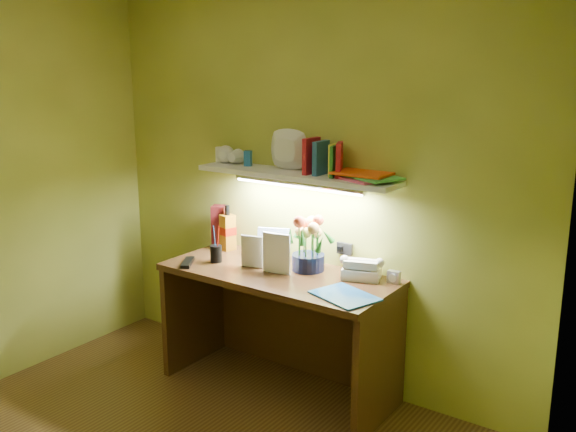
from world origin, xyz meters
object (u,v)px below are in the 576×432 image
object	(u,v)px
flower_bouquet	(308,242)
desk_clock	(394,277)
desk	(278,331)
telephone	(362,267)
whisky_bottle	(228,228)

from	to	relation	value
flower_bouquet	desk_clock	size ratio (longest dim) A/B	4.77
desk	flower_bouquet	distance (m)	0.57
desk	telephone	distance (m)	0.66
desk	whisky_bottle	size ratio (longest dim) A/B	4.72
flower_bouquet	desk_clock	distance (m)	0.54
flower_bouquet	desk	bearing A→B (deg)	-132.76
flower_bouquet	whisky_bottle	size ratio (longest dim) A/B	1.14
telephone	whisky_bottle	bearing A→B (deg)	161.24
whisky_bottle	desk	bearing A→B (deg)	-18.91
flower_bouquet	whisky_bottle	distance (m)	0.66
desk	flower_bouquet	bearing A→B (deg)	47.24
desk_clock	whisky_bottle	world-z (taller)	whisky_bottle
desk	flower_bouquet	world-z (taller)	flower_bouquet
whisky_bottle	desk_clock	bearing A→B (deg)	1.47
telephone	whisky_bottle	world-z (taller)	whisky_bottle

